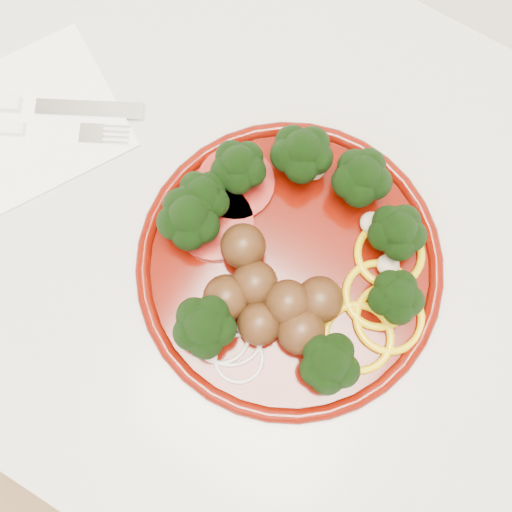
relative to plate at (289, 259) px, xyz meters
The scene contains 5 objects.
counter 0.48m from the plate, behind, with size 2.40×0.60×0.90m.
plate is the anchor object (origin of this frame).
napkin 0.29m from the plate, behind, with size 0.15×0.15×0.00m, color white.
knife 0.31m from the plate, behind, with size 0.18×0.11×0.01m.
fork 0.30m from the plate, behind, with size 0.16×0.10×0.01m.
Camera 1 is at (0.11, 1.57, 1.49)m, focal length 45.00 mm.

